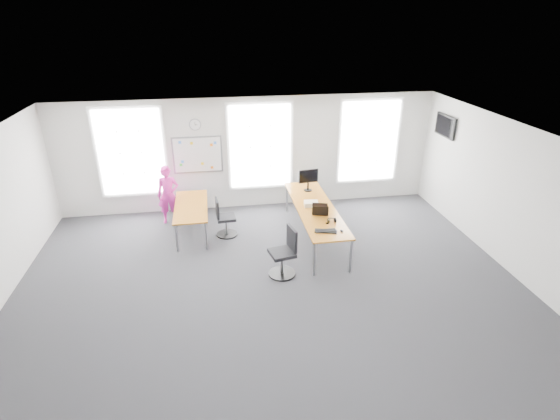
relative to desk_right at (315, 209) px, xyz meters
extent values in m
plane|color=#28282D|center=(-1.32, -1.84, -0.75)|extent=(10.00, 10.00, 0.00)
plane|color=silver|center=(-1.32, -1.84, 2.25)|extent=(10.00, 10.00, 0.00)
plane|color=silver|center=(-1.32, 2.16, 0.75)|extent=(10.00, 0.00, 10.00)
plane|color=silver|center=(-1.32, -5.84, 0.75)|extent=(10.00, 0.00, 10.00)
plane|color=silver|center=(3.68, -1.84, 0.75)|extent=(0.00, 10.00, 10.00)
cube|color=white|center=(-4.32, 2.13, 0.95)|extent=(1.60, 0.06, 2.20)
cube|color=white|center=(-1.02, 2.13, 0.95)|extent=(1.60, 0.06, 2.20)
cube|color=white|center=(1.98, 2.13, 0.95)|extent=(1.60, 0.06, 2.20)
cube|color=#C18517|center=(0.00, 0.00, 0.04)|extent=(0.88, 3.31, 0.03)
cylinder|color=gray|center=(-0.38, -1.60, -0.37)|extent=(0.06, 0.06, 0.77)
cylinder|color=gray|center=(0.38, -1.60, -0.37)|extent=(0.06, 0.06, 0.77)
cylinder|color=gray|center=(-0.38, 1.60, -0.37)|extent=(0.06, 0.06, 0.77)
cylinder|color=gray|center=(0.38, 1.60, -0.37)|extent=(0.06, 0.06, 0.77)
cube|color=#C18517|center=(-2.88, 0.78, -0.06)|extent=(0.78, 1.95, 0.03)
cylinder|color=gray|center=(-3.21, -0.13, -0.41)|extent=(0.05, 0.05, 0.68)
cylinder|color=gray|center=(-2.55, -0.13, -0.41)|extent=(0.05, 0.05, 0.68)
cylinder|color=gray|center=(-3.21, 1.70, -0.41)|extent=(0.05, 0.05, 0.68)
cylinder|color=gray|center=(-2.55, 1.70, -0.41)|extent=(0.05, 0.05, 0.68)
cylinder|color=black|center=(-1.03, -1.44, -0.74)|extent=(0.56, 0.56, 0.03)
cylinder|color=gray|center=(-1.03, -1.44, -0.50)|extent=(0.06, 0.06, 0.45)
cube|color=black|center=(-1.03, -1.44, -0.25)|extent=(0.56, 0.56, 0.08)
cube|color=black|center=(-0.82, -1.40, 0.05)|extent=(0.14, 0.45, 0.48)
cylinder|color=black|center=(-2.06, 0.49, -0.74)|extent=(0.51, 0.51, 0.03)
cylinder|color=gray|center=(-2.06, 0.49, -0.52)|extent=(0.06, 0.06, 0.41)
cube|color=black|center=(-2.06, 0.49, -0.29)|extent=(0.46, 0.46, 0.07)
cube|color=black|center=(-2.26, 0.48, -0.02)|extent=(0.08, 0.41, 0.44)
imported|color=#E92AA7|center=(-3.45, 1.45, 0.00)|extent=(0.55, 0.36, 1.50)
cube|color=white|center=(-2.67, 2.13, 0.80)|extent=(1.20, 0.03, 0.90)
cylinder|color=gray|center=(-2.67, 2.13, 1.60)|extent=(0.30, 0.04, 0.30)
cube|color=black|center=(3.63, 1.16, 1.55)|extent=(0.06, 0.90, 0.55)
cube|color=black|center=(-0.07, -1.23, 0.06)|extent=(0.49, 0.30, 0.02)
ellipsoid|color=black|center=(0.25, -1.29, 0.07)|extent=(0.07, 0.11, 0.04)
cylinder|color=black|center=(0.06, -0.86, 0.06)|extent=(0.08, 0.08, 0.01)
cylinder|color=black|center=(0.09, -0.83, 0.10)|extent=(0.04, 0.09, 0.09)
cylinder|color=black|center=(0.24, -0.83, 0.10)|extent=(0.04, 0.09, 0.09)
cylinder|color=gold|center=(0.09, -0.83, 0.10)|extent=(0.01, 0.10, 0.10)
cube|color=black|center=(0.17, -0.83, 0.15)|extent=(0.17, 0.02, 0.02)
cube|color=black|center=(0.00, -0.41, 0.19)|extent=(0.35, 0.17, 0.28)
cube|color=orange|center=(0.00, -0.49, 0.18)|extent=(0.34, 0.18, 0.25)
cube|color=black|center=(0.00, -0.51, 0.19)|extent=(0.35, 0.19, 0.27)
cube|color=beige|center=(-0.08, 0.10, 0.11)|extent=(0.35, 0.28, 0.11)
cylinder|color=black|center=(0.06, 1.04, 0.06)|extent=(0.21, 0.21, 0.02)
cylinder|color=black|center=(0.06, 1.04, 0.17)|extent=(0.04, 0.04, 0.21)
cube|color=black|center=(0.06, 1.03, 0.45)|extent=(0.51, 0.11, 0.34)
cube|color=black|center=(0.06, 1.01, 0.45)|extent=(0.47, 0.07, 0.30)
camera|label=1|loc=(-2.31, -9.00, 4.26)|focal=28.00mm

